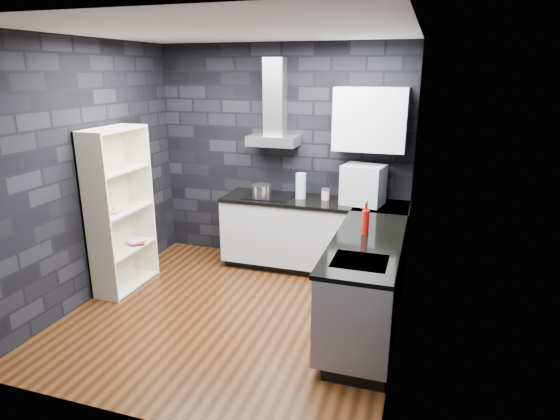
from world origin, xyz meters
The scene contains 28 objects.
ground centered at (0.00, 0.00, 0.00)m, with size 3.20×3.20×0.00m, color #47230F.
ceiling centered at (0.00, 0.00, 2.70)m, with size 3.20×3.20×0.00m, color white.
wall_back centered at (0.00, 1.62, 1.35)m, with size 3.20×0.05×2.70m, color black.
wall_front centered at (0.00, -1.62, 1.35)m, with size 3.20×0.05×2.70m, color black.
wall_left centered at (-1.62, 0.00, 1.35)m, with size 0.05×3.20×2.70m, color black.
wall_right centered at (1.62, 0.00, 1.35)m, with size 0.05×3.20×2.70m, color black.
toekick_back centered at (0.50, 1.34, 0.05)m, with size 2.18×0.50×0.10m, color black.
toekick_right centered at (1.34, 0.10, 0.05)m, with size 0.50×1.78×0.10m, color black.
counter_back_cab centered at (0.50, 1.30, 0.48)m, with size 2.20×0.60×0.76m, color #B8B9BD.
counter_right_cab centered at (1.30, 0.10, 0.48)m, with size 0.60×1.80×0.76m, color #B8B9BD.
counter_back_top centered at (0.50, 1.29, 0.88)m, with size 2.20×0.62×0.04m, color black.
counter_right_top centered at (1.29, 0.10, 0.88)m, with size 0.62×1.80×0.04m, color black.
counter_corner_top centered at (1.30, 1.30, 0.88)m, with size 0.62×0.62×0.04m, color black.
hood_body centered at (-0.05, 1.43, 1.56)m, with size 0.60×0.34×0.12m, color silver.
hood_chimney centered at (-0.05, 1.50, 2.07)m, with size 0.24×0.20×0.90m, color silver.
upper_cabinet centered at (1.10, 1.43, 1.85)m, with size 0.80×0.35×0.70m, color silver.
cooktop centered at (-0.05, 1.30, 0.91)m, with size 0.58×0.50×0.01m, color black.
sink_rim centered at (1.30, -0.40, 0.89)m, with size 0.44×0.40×0.01m, color silver.
pot centered at (-0.12, 1.19, 0.98)m, with size 0.23×0.23×0.13m, color silver.
glass_vase centered at (0.33, 1.32, 1.05)m, with size 0.12×0.12×0.30m, color silver.
storage_jar centered at (0.63, 1.35, 0.96)m, with size 0.09×0.09×0.12m, color tan.
utensil_crock centered at (0.88, 1.30, 0.96)m, with size 0.10×0.10×0.13m, color silver.
appliance_garage centered at (1.07, 1.30, 1.12)m, with size 0.45×0.35×0.45m, color #A8ABAF.
red_bottle centered at (1.25, 0.26, 1.02)m, with size 0.07×0.07×0.23m, color #AE0D08.
bookshelf centered at (-1.42, 0.22, 0.90)m, with size 0.34×0.80×1.80m, color beige.
fruit_bowl centered at (-1.42, 0.10, 0.94)m, with size 0.21×0.21×0.05m, color white.
book_red centered at (-1.40, 0.33, 0.57)m, with size 0.15×0.02×0.20m, color maroon.
book_second centered at (-1.45, 0.42, 0.59)m, with size 0.16×0.02×0.22m, color #B2B2B2.
Camera 1 is at (1.75, -3.92, 2.37)m, focal length 30.00 mm.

